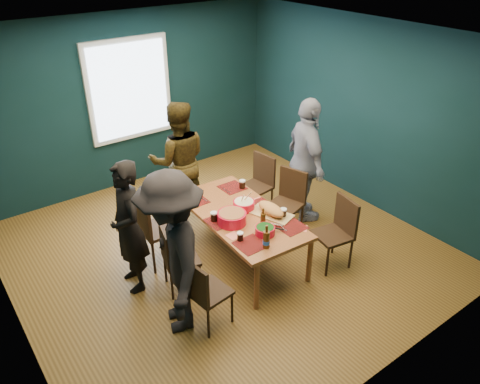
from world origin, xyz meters
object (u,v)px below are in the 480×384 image
(bowl_salad, at_px, (232,217))
(chair_left_mid, at_px, (174,254))
(dining_table, at_px, (241,218))
(chair_right_mid, at_px, (289,197))
(chair_right_near, at_px, (339,227))
(bowl_herbs, at_px, (265,230))
(person_back, at_px, (179,161))
(chair_left_near, at_px, (203,289))
(person_far_left, at_px, (128,228))
(person_near_left, at_px, (173,254))
(chair_right_far, at_px, (259,180))
(bowl_dumpling, at_px, (244,205))
(person_right, at_px, (306,161))
(cutting_board, at_px, (271,210))
(chair_left_far, at_px, (152,224))

(bowl_salad, bearing_deg, chair_left_mid, 172.39)
(dining_table, height_order, bowl_salad, bowl_salad)
(chair_right_mid, height_order, chair_right_near, chair_right_mid)
(chair_right_near, distance_m, bowl_herbs, 1.02)
(chair_right_near, xyz_separation_m, person_back, (-0.96, 2.16, 0.34))
(bowl_herbs, bearing_deg, chair_left_near, -169.02)
(dining_table, xyz_separation_m, person_far_left, (-1.29, 0.35, 0.18))
(chair_left_mid, xyz_separation_m, person_near_left, (-0.25, -0.48, 0.40))
(bowl_herbs, bearing_deg, chair_right_far, 53.52)
(chair_left_mid, bearing_deg, chair_right_near, -6.51)
(chair_left_mid, relative_size, bowl_herbs, 3.74)
(chair_right_mid, xyz_separation_m, person_near_left, (-2.11, -0.63, 0.37))
(person_far_left, bearing_deg, chair_right_near, 69.78)
(chair_right_near, relative_size, bowl_dumpling, 3.37)
(dining_table, relative_size, bowl_herbs, 8.12)
(person_far_left, bearing_deg, chair_right_far, 107.43)
(dining_table, distance_m, person_near_left, 1.32)
(bowl_salad, bearing_deg, person_near_left, -158.82)
(bowl_salad, bearing_deg, chair_right_far, 38.21)
(person_far_left, bearing_deg, chair_left_near, 22.33)
(chair_right_far, relative_size, person_near_left, 0.50)
(person_back, xyz_separation_m, person_right, (1.38, -1.12, 0.03))
(cutting_board, bearing_deg, person_back, 81.54)
(person_far_left, bearing_deg, cutting_board, 75.63)
(chair_left_far, height_order, person_right, person_right)
(person_far_left, bearing_deg, person_back, 136.45)
(person_right, distance_m, bowl_salad, 1.59)
(dining_table, distance_m, person_right, 1.39)
(chair_left_near, distance_m, bowl_dumpling, 1.36)
(chair_right_mid, bearing_deg, chair_right_far, 73.52)
(chair_left_near, relative_size, cutting_board, 1.27)
(chair_right_near, xyz_separation_m, person_near_left, (-2.11, 0.28, 0.37))
(chair_right_mid, distance_m, person_right, 0.57)
(bowl_salad, bearing_deg, person_right, 14.08)
(chair_right_near, bearing_deg, cutting_board, 151.09)
(dining_table, height_order, bowl_herbs, bowl_herbs)
(chair_right_far, distance_m, bowl_salad, 1.45)
(bowl_salad, bearing_deg, chair_left_far, 135.50)
(dining_table, height_order, chair_right_mid, chair_right_mid)
(chair_right_mid, xyz_separation_m, bowl_dumpling, (-0.82, -0.08, 0.21))
(chair_right_far, bearing_deg, chair_right_mid, -98.26)
(bowl_dumpling, xyz_separation_m, cutting_board, (0.18, -0.31, 0.01))
(chair_left_far, xyz_separation_m, chair_right_mid, (1.83, -0.44, -0.04))
(chair_right_near, bearing_deg, chair_right_mid, 100.02)
(chair_left_near, distance_m, chair_right_mid, 2.09)
(chair_left_mid, height_order, person_near_left, person_near_left)
(dining_table, xyz_separation_m, person_near_left, (-1.19, -0.49, 0.28))
(chair_left_near, bearing_deg, person_far_left, 98.25)
(bowl_herbs, bearing_deg, bowl_dumpling, 76.65)
(chair_left_far, xyz_separation_m, bowl_dumpling, (1.00, -0.52, 0.17))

